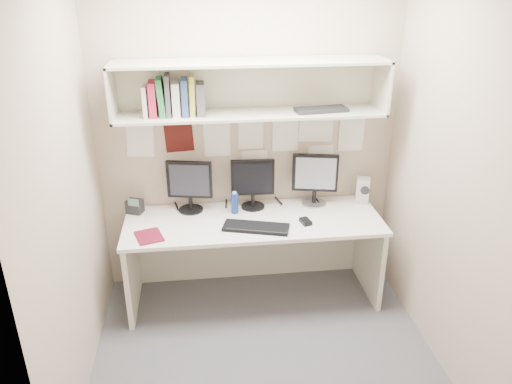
{
  "coord_description": "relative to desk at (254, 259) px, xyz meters",
  "views": [
    {
      "loc": [
        -0.4,
        -2.8,
        2.51
      ],
      "look_at": [
        -0.02,
        0.35,
        1.09
      ],
      "focal_mm": 35.0,
      "sensor_mm": 36.0,
      "label": 1
    }
  ],
  "objects": [
    {
      "name": "monitor_right",
      "position": [
        0.53,
        0.22,
        0.6
      ],
      "size": [
        0.37,
        0.2,
        0.43
      ],
      "rotation": [
        0.0,
        0.0,
        -0.2
      ],
      "color": "#A5A5AA",
      "rests_on": "desk"
    },
    {
      "name": "wall_left",
      "position": [
        -1.2,
        -0.65,
        0.93
      ],
      "size": [
        0.02,
        2.0,
        2.6
      ],
      "primitive_type": "cube",
      "color": "tan",
      "rests_on": "ground"
    },
    {
      "name": "wall_back",
      "position": [
        0.0,
        0.35,
        0.93
      ],
      "size": [
        2.4,
        0.02,
        2.6
      ],
      "primitive_type": "cube",
      "color": "tan",
      "rests_on": "ground"
    },
    {
      "name": "book_stack",
      "position": [
        -0.56,
        0.15,
        1.3
      ],
      "size": [
        0.44,
        0.18,
        0.3
      ],
      "color": "silver",
      "rests_on": "overhead_hutch"
    },
    {
      "name": "overhead_hutch",
      "position": [
        0.0,
        0.21,
        1.35
      ],
      "size": [
        2.0,
        0.38,
        0.4
      ],
      "color": "beige",
      "rests_on": "wall_back"
    },
    {
      "name": "speaker",
      "position": [
        0.94,
        0.21,
        0.47
      ],
      "size": [
        0.14,
        0.14,
        0.21
      ],
      "rotation": [
        0.0,
        0.0,
        -0.33
      ],
      "color": "#B4B4B0",
      "rests_on": "desk"
    },
    {
      "name": "pinned_papers",
      "position": [
        0.0,
        0.34,
        0.88
      ],
      "size": [
        1.92,
        0.01,
        0.48
      ],
      "primitive_type": null,
      "color": "white",
      "rests_on": "wall_back"
    },
    {
      "name": "monitor_center",
      "position": [
        0.02,
        0.22,
        0.59
      ],
      "size": [
        0.35,
        0.19,
        0.41
      ],
      "rotation": [
        0.0,
        0.0,
        -0.04
      ],
      "color": "black",
      "rests_on": "desk"
    },
    {
      "name": "hutch_tray",
      "position": [
        0.53,
        0.12,
        1.19
      ],
      "size": [
        0.41,
        0.19,
        0.03
      ],
      "primitive_type": "cube",
      "rotation": [
        0.0,
        0.0,
        0.12
      ],
      "color": "black",
      "rests_on": "overhead_hutch"
    },
    {
      "name": "keyboard",
      "position": [
        0.0,
        -0.17,
        0.38
      ],
      "size": [
        0.52,
        0.31,
        0.02
      ],
      "primitive_type": "cube",
      "rotation": [
        0.0,
        0.0,
        -0.28
      ],
      "color": "black",
      "rests_on": "desk"
    },
    {
      "name": "monitor_left",
      "position": [
        -0.48,
        0.22,
        0.6
      ],
      "size": [
        0.36,
        0.2,
        0.42
      ],
      "rotation": [
        0.0,
        0.0,
        -0.2
      ],
      "color": "black",
      "rests_on": "desk"
    },
    {
      "name": "blue_bottle",
      "position": [
        -0.14,
        0.13,
        0.45
      ],
      "size": [
        0.06,
        0.06,
        0.18
      ],
      "color": "navy",
      "rests_on": "desk"
    },
    {
      "name": "wall_front",
      "position": [
        0.0,
        -1.65,
        0.93
      ],
      "size": [
        2.4,
        0.02,
        2.6
      ],
      "primitive_type": "cube",
      "color": "tan",
      "rests_on": "ground"
    },
    {
      "name": "desk",
      "position": [
        0.0,
        0.0,
        0.0
      ],
      "size": [
        2.0,
        0.7,
        0.73
      ],
      "color": "silver",
      "rests_on": "floor"
    },
    {
      "name": "desk_phone",
      "position": [
        -0.93,
        0.22,
        0.42
      ],
      "size": [
        0.15,
        0.14,
        0.14
      ],
      "rotation": [
        0.0,
        0.0,
        -0.37
      ],
      "color": "black",
      "rests_on": "desk"
    },
    {
      "name": "maroon_notebook",
      "position": [
        -0.79,
        -0.2,
        0.37
      ],
      "size": [
        0.24,
        0.26,
        0.01
      ],
      "primitive_type": "cube",
      "rotation": [
        0.0,
        0.0,
        0.31
      ],
      "color": "#5C0F1D",
      "rests_on": "desk"
    },
    {
      "name": "mouse",
      "position": [
        0.39,
        -0.12,
        0.38
      ],
      "size": [
        0.09,
        0.12,
        0.03
      ],
      "primitive_type": "cube",
      "rotation": [
        0.0,
        0.0,
        0.23
      ],
      "color": "black",
      "rests_on": "desk"
    },
    {
      "name": "wall_right",
      "position": [
        1.2,
        -0.65,
        0.93
      ],
      "size": [
        0.02,
        2.0,
        2.6
      ],
      "primitive_type": "cube",
      "color": "tan",
      "rests_on": "ground"
    },
    {
      "name": "floor",
      "position": [
        0.0,
        -0.65,
        -0.37
      ],
      "size": [
        2.4,
        2.0,
        0.01
      ],
      "primitive_type": "cube",
      "color": "#4A4A4F",
      "rests_on": "ground"
    }
  ]
}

